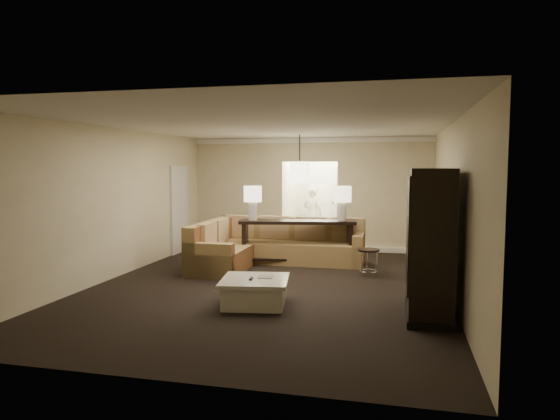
% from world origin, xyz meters
% --- Properties ---
extents(ground, '(8.00, 8.00, 0.00)m').
position_xyz_m(ground, '(0.00, 0.00, 0.00)').
color(ground, black).
rests_on(ground, ground).
extents(wall_back, '(6.00, 0.04, 2.80)m').
position_xyz_m(wall_back, '(0.00, 4.00, 1.40)').
color(wall_back, beige).
rests_on(wall_back, ground).
extents(wall_front, '(6.00, 0.04, 2.80)m').
position_xyz_m(wall_front, '(0.00, -4.00, 1.40)').
color(wall_front, beige).
rests_on(wall_front, ground).
extents(wall_left, '(0.04, 8.00, 2.80)m').
position_xyz_m(wall_left, '(-3.00, 0.00, 1.40)').
color(wall_left, beige).
rests_on(wall_left, ground).
extents(wall_right, '(0.04, 8.00, 2.80)m').
position_xyz_m(wall_right, '(3.00, 0.00, 1.40)').
color(wall_right, beige).
rests_on(wall_right, ground).
extents(ceiling, '(6.00, 8.00, 0.02)m').
position_xyz_m(ceiling, '(0.00, 0.00, 2.80)').
color(ceiling, silver).
rests_on(ceiling, wall_back).
extents(crown_molding, '(6.00, 0.10, 0.12)m').
position_xyz_m(crown_molding, '(0.00, 3.95, 2.73)').
color(crown_molding, white).
rests_on(crown_molding, wall_back).
extents(baseboard, '(6.00, 0.10, 0.12)m').
position_xyz_m(baseboard, '(0.00, 3.95, 0.06)').
color(baseboard, white).
rests_on(baseboard, ground).
extents(side_door, '(0.05, 0.90, 2.10)m').
position_xyz_m(side_door, '(-2.97, 2.80, 1.05)').
color(side_door, silver).
rests_on(side_door, ground).
extents(foyer, '(1.44, 2.02, 2.80)m').
position_xyz_m(foyer, '(0.00, 5.34, 1.30)').
color(foyer, silver).
rests_on(foyer, ground).
extents(sectional_sofa, '(3.25, 2.60, 0.97)m').
position_xyz_m(sectional_sofa, '(-0.52, 1.84, 0.39)').
color(sectional_sofa, brown).
rests_on(sectional_sofa, ground).
extents(coffee_table, '(1.14, 1.14, 0.42)m').
position_xyz_m(coffee_table, '(0.08, -1.20, 0.20)').
color(coffee_table, beige).
rests_on(coffee_table, ground).
extents(console_table, '(2.51, 1.00, 0.95)m').
position_xyz_m(console_table, '(0.09, 2.00, 0.56)').
color(console_table, black).
rests_on(console_table, ground).
extents(armoire, '(0.61, 1.43, 2.06)m').
position_xyz_m(armoire, '(2.59, -1.17, 0.99)').
color(armoire, black).
rests_on(armoire, ground).
extents(drink_table, '(0.42, 0.42, 0.52)m').
position_xyz_m(drink_table, '(1.63, 1.20, 0.37)').
color(drink_table, black).
rests_on(drink_table, ground).
extents(table_lamp_left, '(0.38, 0.38, 0.72)m').
position_xyz_m(table_lamp_left, '(-0.84, 1.83, 1.43)').
color(table_lamp_left, silver).
rests_on(table_lamp_left, console_table).
extents(table_lamp_right, '(0.38, 0.38, 0.72)m').
position_xyz_m(table_lamp_right, '(1.02, 2.17, 1.43)').
color(table_lamp_right, silver).
rests_on(table_lamp_right, console_table).
extents(pendant_light, '(0.38, 0.38, 1.09)m').
position_xyz_m(pendant_light, '(0.00, 2.70, 1.95)').
color(pendant_light, black).
rests_on(pendant_light, ceiling).
extents(person, '(0.68, 0.51, 1.69)m').
position_xyz_m(person, '(-0.16, 5.47, 0.84)').
color(person, beige).
rests_on(person, ground).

